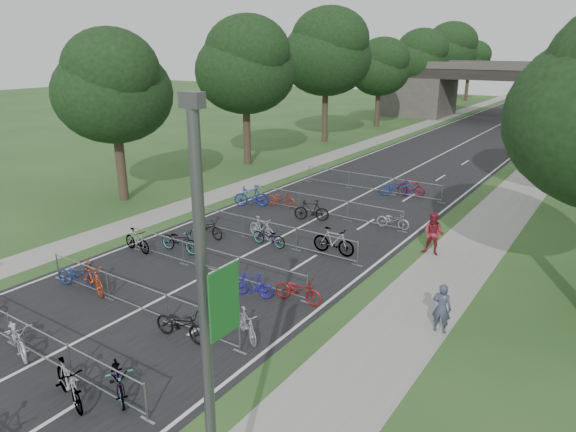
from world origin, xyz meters
name	(u,v)px	position (x,y,z in m)	size (l,w,h in m)	color
road	(473,138)	(0.00, 50.00, 0.01)	(11.00, 140.00, 0.01)	black
sidewalk_right	(561,146)	(8.00, 50.00, 0.01)	(3.00, 140.00, 0.01)	gray
sidewalk_left	(403,132)	(-7.50, 50.00, 0.01)	(2.00, 140.00, 0.01)	gray
lane_markings	(473,138)	(0.00, 50.00, 0.00)	(0.12, 140.00, 0.00)	silver
overpass_bridge	(510,92)	(0.00, 65.00, 3.53)	(31.00, 8.00, 7.05)	#423F3B
lamppost	(208,348)	(8.33, 2.00, 4.28)	(0.61, 0.65, 8.21)	#4C4C51
tree_left_0	(113,89)	(-11.39, 15.93, 6.49)	(6.72, 6.72, 10.25)	#33261C
tree_left_1	(246,68)	(-11.39, 27.93, 7.30)	(7.56, 7.56, 11.53)	#33261C
tree_left_2	(327,54)	(-11.39, 39.93, 8.12)	(8.40, 8.40, 12.81)	#33261C
tree_left_3	(380,68)	(-11.39, 51.93, 6.49)	(6.72, 6.72, 10.25)	#33261C
tree_left_4	(419,59)	(-11.39, 63.93, 7.30)	(7.56, 7.56, 11.53)	#33261C
tree_left_5	(449,51)	(-11.39, 75.93, 8.12)	(8.40, 8.40, 12.81)	#33261C
tree_left_6	(470,61)	(-11.39, 87.93, 6.49)	(6.72, 6.72, 10.25)	#33261C
barrier_row_1	(38,344)	(0.00, 3.60, 0.55)	(9.70, 0.08, 1.10)	gray
barrier_row_2	(136,297)	(0.00, 7.20, 0.55)	(9.70, 0.08, 1.10)	gray
barrier_row_3	(210,261)	(0.00, 11.00, 0.55)	(9.70, 0.08, 1.10)	gray
barrier_row_4	(269,232)	(0.00, 15.00, 0.55)	(9.70, 0.08, 1.10)	gray
barrier_row_5	(323,206)	(0.00, 20.00, 0.55)	(9.70, 0.08, 1.10)	gray
barrier_row_6	(370,183)	(0.00, 26.00, 0.55)	(9.70, 0.08, 1.10)	gray
bike_5	(17,337)	(-0.90, 3.49, 0.55)	(0.73, 2.09, 1.10)	#B2B1B9
bike_6	(69,384)	(2.42, 2.97, 0.58)	(0.54, 1.92, 1.15)	gray
bike_7	(119,378)	(3.20, 3.91, 0.50)	(0.67, 1.91, 1.00)	gray
bike_8	(79,275)	(-3.32, 7.26, 0.50)	(0.66, 1.89, 0.99)	navy
bike_9	(93,278)	(-2.48, 7.27, 0.58)	(0.55, 1.94, 1.17)	#9E3717
bike_10	(181,324)	(2.61, 6.77, 0.52)	(0.69, 1.98, 1.04)	black
bike_11	(247,325)	(4.30, 7.94, 0.48)	(0.46, 1.61, 0.97)	#96969D
bike_12	(137,241)	(-4.30, 10.89, 0.52)	(0.49, 1.74, 1.05)	gray
bike_13	(180,241)	(-2.66, 11.92, 0.55)	(0.72, 2.08, 1.09)	gray
bike_14	(253,285)	(2.71, 10.32, 0.49)	(0.46, 1.63, 0.98)	#211DA0
bike_15	(298,290)	(4.30, 10.90, 0.49)	(0.64, 1.85, 0.97)	maroon
bike_16	(208,227)	(-2.91, 14.01, 0.52)	(0.69, 1.97, 1.04)	black
bike_17	(262,228)	(-0.61, 15.29, 0.54)	(0.51, 1.79, 1.07)	#A8AAB0
bike_18	(269,237)	(0.20, 14.73, 0.47)	(0.62, 1.77, 0.93)	gray
bike_19	(334,241)	(3.16, 15.55, 0.60)	(0.57, 2.01, 1.21)	gray
bike_20	(251,196)	(-4.30, 19.24, 0.60)	(0.56, 2.00, 1.20)	navy
bike_21	(281,199)	(-2.81, 20.08, 0.48)	(0.63, 1.81, 0.95)	#A02617
bike_22	(312,210)	(-0.10, 18.99, 0.56)	(0.52, 1.86, 1.12)	black
bike_23	(393,220)	(4.00, 20.18, 0.44)	(0.59, 1.69, 0.89)	#94949A
bike_26	(396,187)	(1.75, 25.97, 0.56)	(0.74, 2.12, 1.11)	navy
bike_27	(411,187)	(2.52, 26.51, 0.52)	(0.49, 1.72, 1.03)	maroon
pedestrian_a	(442,308)	(9.20, 11.75, 0.84)	(0.61, 0.40, 1.68)	#373B53
pedestrian_b	(434,234)	(6.80, 17.97, 0.96)	(0.94, 0.73, 1.93)	maroon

